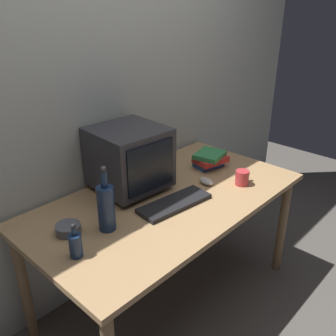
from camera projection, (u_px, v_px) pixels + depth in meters
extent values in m
plane|color=#56514C|center=(168.00, 297.00, 2.39)|extent=(6.00, 6.00, 0.00)
cube|color=beige|center=(107.00, 94.00, 2.16)|extent=(4.00, 0.08, 2.50)
cube|color=tan|center=(168.00, 199.00, 2.08)|extent=(1.60, 0.86, 0.03)
cylinder|color=olive|center=(282.00, 226.00, 2.49)|extent=(0.06, 0.06, 0.71)
cylinder|color=olive|center=(24.00, 286.00, 1.97)|extent=(0.06, 0.06, 0.71)
cylinder|color=olive|center=(197.00, 191.00, 2.95)|extent=(0.06, 0.06, 0.71)
cube|color=#333338|center=(130.00, 186.00, 2.16)|extent=(0.30, 0.26, 0.03)
cube|color=#333338|center=(129.00, 157.00, 2.08)|extent=(0.41, 0.41, 0.34)
cube|color=black|center=(151.00, 167.00, 1.95)|extent=(0.31, 0.03, 0.27)
cube|color=black|center=(175.00, 203.00, 1.98)|extent=(0.43, 0.20, 0.02)
ellipsoid|color=beige|center=(206.00, 181.00, 2.21)|extent=(0.08, 0.11, 0.04)
cylinder|color=navy|center=(106.00, 209.00, 1.74)|extent=(0.08, 0.08, 0.23)
cylinder|color=navy|center=(104.00, 180.00, 1.68)|extent=(0.03, 0.03, 0.08)
sphere|color=#262626|center=(103.00, 170.00, 1.65)|extent=(0.03, 0.03, 0.03)
cylinder|color=navy|center=(76.00, 246.00, 1.58)|extent=(0.06, 0.06, 0.11)
cylinder|color=navy|center=(74.00, 231.00, 1.55)|extent=(0.02, 0.02, 0.04)
sphere|color=#262626|center=(73.00, 226.00, 1.54)|extent=(0.02, 0.02, 0.02)
cube|color=#28569E|center=(208.00, 164.00, 2.44)|extent=(0.20, 0.16, 0.04)
cube|color=red|center=(211.00, 159.00, 2.41)|extent=(0.23, 0.18, 0.04)
cube|color=#33894C|center=(210.00, 155.00, 2.40)|extent=(0.22, 0.20, 0.03)
cylinder|color=#CC383D|center=(242.00, 178.00, 2.19)|extent=(0.08, 0.08, 0.09)
torus|color=#CC383D|center=(247.00, 174.00, 2.22)|extent=(0.06, 0.01, 0.06)
cylinder|color=#595B66|center=(68.00, 229.00, 1.75)|extent=(0.12, 0.12, 0.04)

